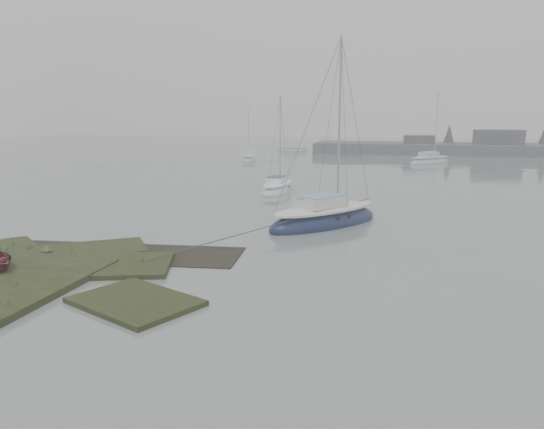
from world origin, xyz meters
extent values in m
plane|color=slate|center=(0.00, 30.00, 0.00)|extent=(160.00, 160.00, 0.00)
cube|color=#424247|center=(10.00, 61.00, 1.40)|extent=(4.00, 3.00, 2.20)
cube|color=#424247|center=(20.00, 61.00, 1.80)|extent=(6.00, 3.00, 3.00)
cone|color=#384238|center=(14.00, 63.00, 2.20)|extent=(2.00, 2.00, 3.50)
ellipsoid|color=#0F1836|center=(4.26, 11.77, 0.12)|extent=(5.95, 6.90, 1.68)
ellipsoid|color=silver|center=(4.26, 11.77, 0.79)|extent=(5.06, 5.91, 0.47)
cube|color=silver|center=(4.08, 11.53, 1.20)|extent=(2.60, 2.78, 0.49)
cube|color=#709CC0|center=(4.08, 11.53, 1.48)|extent=(2.41, 2.57, 0.08)
cylinder|color=#939399|center=(4.79, 12.48, 5.08)|extent=(0.11, 0.11, 7.90)
cylinder|color=#939399|center=(3.96, 11.37, 1.48)|extent=(1.73, 2.27, 0.09)
ellipsoid|color=silver|center=(-0.53, 22.10, 0.09)|extent=(1.87, 5.16, 1.24)
ellipsoid|color=white|center=(-0.53, 22.10, 0.58)|extent=(1.51, 4.49, 0.35)
cube|color=white|center=(-0.54, 21.88, 0.89)|extent=(1.16, 1.79, 0.36)
cube|color=#171E48|center=(-0.54, 21.88, 1.09)|extent=(1.08, 1.64, 0.06)
cylinder|color=#939399|center=(-0.51, 22.76, 3.75)|extent=(0.08, 0.08, 5.83)
cylinder|color=#939399|center=(-0.55, 21.74, 1.09)|extent=(0.14, 2.04, 0.07)
ellipsoid|color=#B6BCBF|center=(-9.51, 45.77, 0.08)|extent=(2.93, 5.16, 1.19)
ellipsoid|color=white|center=(-9.51, 45.77, 0.56)|extent=(2.45, 4.46, 0.34)
cube|color=white|center=(-9.45, 45.57, 0.85)|extent=(1.48, 1.91, 0.35)
cube|color=#B4B8C1|center=(-9.45, 45.57, 1.05)|extent=(1.38, 1.76, 0.06)
cylinder|color=#939399|center=(-9.69, 46.37, 3.61)|extent=(0.08, 0.08, 5.60)
cylinder|color=#939399|center=(-9.41, 45.43, 1.05)|extent=(0.62, 1.90, 0.06)
ellipsoid|color=#ABB0B6|center=(10.84, 46.76, 0.10)|extent=(5.40, 5.66, 1.43)
ellipsoid|color=silver|center=(10.84, 46.76, 0.67)|extent=(4.60, 4.84, 0.40)
cube|color=silver|center=(10.67, 46.57, 1.03)|extent=(2.29, 2.34, 0.42)
cube|color=#B7BAC3|center=(10.67, 46.57, 1.26)|extent=(2.12, 2.16, 0.07)
cylinder|color=#939399|center=(11.35, 47.32, 4.34)|extent=(0.09, 0.09, 6.74)
cylinder|color=#939399|center=(10.56, 46.45, 1.26)|extent=(1.64, 1.79, 0.08)
ellipsoid|color=#ADB1B8|center=(-7.64, 61.68, 0.08)|extent=(4.71, 1.63, 1.14)
ellipsoid|color=white|center=(-7.64, 61.68, 0.53)|extent=(4.10, 1.31, 0.32)
cube|color=white|center=(-7.44, 61.68, 0.82)|extent=(1.62, 1.04, 0.33)
cube|color=silver|center=(-7.44, 61.68, 1.00)|extent=(1.49, 0.97, 0.05)
cylinder|color=#939399|center=(-8.24, 61.69, 3.44)|extent=(0.07, 0.07, 5.35)
cylinder|color=#939399|center=(-7.30, 61.68, 1.00)|extent=(1.87, 0.10, 0.06)
camera|label=1|loc=(7.78, -13.70, 5.43)|focal=35.00mm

